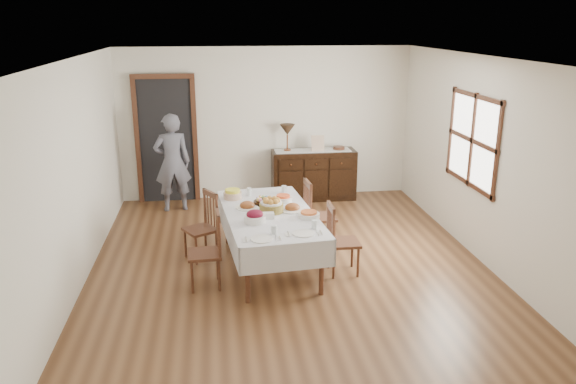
{
  "coord_description": "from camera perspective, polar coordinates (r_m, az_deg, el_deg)",
  "views": [
    {
      "loc": [
        -0.88,
        -6.57,
        3.02
      ],
      "look_at": [
        0.0,
        0.1,
        0.95
      ],
      "focal_mm": 35.0,
      "sensor_mm": 36.0,
      "label": 1
    }
  ],
  "objects": [
    {
      "name": "chair_right_far",
      "position": [
        7.69,
        2.93,
        -2.2
      ],
      "size": [
        0.42,
        0.42,
        0.95
      ],
      "rotation": [
        0.0,
        0.0,
        1.64
      ],
      "color": "#4D2A1A",
      "rests_on": "ground"
    },
    {
      "name": "ground",
      "position": [
        7.29,
        0.1,
        -7.39
      ],
      "size": [
        6.0,
        6.0,
        0.0
      ],
      "primitive_type": "plane",
      "color": "brown"
    },
    {
      "name": "sideboard",
      "position": [
        9.79,
        2.61,
        1.77
      ],
      "size": [
        1.44,
        0.53,
        0.86
      ],
      "color": "black",
      "rests_on": "ground"
    },
    {
      "name": "chair_right_near",
      "position": [
        6.92,
        5.31,
        -4.74
      ],
      "size": [
        0.37,
        0.37,
        0.9
      ],
      "rotation": [
        0.0,
        0.0,
        1.57
      ],
      "color": "#4D2A1A",
      "rests_on": "ground"
    },
    {
      "name": "person",
      "position": [
        9.28,
        -11.68,
        3.27
      ],
      "size": [
        0.58,
        0.42,
        1.71
      ],
      "primitive_type": "imported",
      "rotation": [
        0.0,
        0.0,
        3.3
      ],
      "color": "slate",
      "rests_on": "ground"
    },
    {
      "name": "deco_bowl",
      "position": [
        9.76,
        5.18,
        4.46
      ],
      "size": [
        0.2,
        0.2,
        0.06
      ],
      "color": "#4D2A1A",
      "rests_on": "sideboard"
    },
    {
      "name": "pineapple_bowl",
      "position": [
        7.53,
        -5.65,
        -0.23
      ],
      "size": [
        0.24,
        0.24,
        0.13
      ],
      "color": "#D4AB90",
      "rests_on": "dining_table"
    },
    {
      "name": "egg_basket",
      "position": [
        7.27,
        -2.57,
        -0.96
      ],
      "size": [
        0.24,
        0.24,
        0.1
      ],
      "color": "black",
      "rests_on": "dining_table"
    },
    {
      "name": "bread_basket",
      "position": [
        6.97,
        -1.7,
        -1.4
      ],
      "size": [
        0.3,
        0.3,
        0.19
      ],
      "color": "olive",
      "rests_on": "dining_table"
    },
    {
      "name": "glass_far_a",
      "position": [
        7.63,
        -3.98,
        0.02
      ],
      "size": [
        0.06,
        0.06,
        0.11
      ],
      "color": "silver",
      "rests_on": "dining_table"
    },
    {
      "name": "chair_left_far",
      "position": [
        7.42,
        -8.6,
        -3.35
      ],
      "size": [
        0.51,
        0.51,
        0.89
      ],
      "rotation": [
        0.0,
        0.0,
        -1.06
      ],
      "color": "#4D2A1A",
      "rests_on": "ground"
    },
    {
      "name": "picture_frame",
      "position": [
        9.58,
        3.05,
        4.94
      ],
      "size": [
        0.22,
        0.08,
        0.28
      ],
      "color": "tan",
      "rests_on": "sideboard"
    },
    {
      "name": "glass_far_b",
      "position": [
        7.72,
        -0.41,
        0.25
      ],
      "size": [
        0.07,
        0.07,
        0.11
      ],
      "color": "silver",
      "rests_on": "dining_table"
    },
    {
      "name": "dining_table",
      "position": [
        7.02,
        -1.91,
        -2.75
      ],
      "size": [
        1.27,
        2.21,
        0.73
      ],
      "rotation": [
        0.0,
        0.0,
        0.09
      ],
      "color": "silver",
      "rests_on": "ground"
    },
    {
      "name": "table_lamp",
      "position": [
        9.57,
        -0.07,
        6.27
      ],
      "size": [
        0.26,
        0.26,
        0.46
      ],
      "color": "brown",
      "rests_on": "sideboard"
    },
    {
      "name": "beet_bowl",
      "position": [
        6.63,
        -3.38,
        -2.56
      ],
      "size": [
        0.26,
        0.26,
        0.15
      ],
      "color": "white",
      "rests_on": "dining_table"
    },
    {
      "name": "butter_dish",
      "position": [
        6.77,
        -2.02,
        -2.4
      ],
      "size": [
        0.15,
        0.1,
        0.07
      ],
      "color": "white",
      "rests_on": "dining_table"
    },
    {
      "name": "room_shell",
      "position": [
        7.16,
        -1.5,
        6.0
      ],
      "size": [
        5.02,
        6.02,
        2.65
      ],
      "color": "silver",
      "rests_on": "ground"
    },
    {
      "name": "setting_right",
      "position": [
        6.34,
        1.92,
        -3.91
      ],
      "size": [
        0.43,
        0.31,
        0.1
      ],
      "color": "white",
      "rests_on": "dining_table"
    },
    {
      "name": "setting_left",
      "position": [
        6.19,
        -2.31,
        -4.47
      ],
      "size": [
        0.43,
        0.31,
        0.1
      ],
      "color": "white",
      "rests_on": "dining_table"
    },
    {
      "name": "ham_platter_a",
      "position": [
        7.14,
        -4.17,
        -1.42
      ],
      "size": [
        0.29,
        0.29,
        0.11
      ],
      "color": "white",
      "rests_on": "dining_table"
    },
    {
      "name": "chair_left_near",
      "position": [
        6.62,
        -8.08,
        -5.79
      ],
      "size": [
        0.4,
        0.4,
        0.92
      ],
      "rotation": [
        0.0,
        0.0,
        -1.52
      ],
      "color": "#4D2A1A",
      "rests_on": "ground"
    },
    {
      "name": "runner",
      "position": [
        9.68,
        2.51,
        4.25
      ],
      "size": [
        1.3,
        0.35,
        0.01
      ],
      "color": "silver",
      "rests_on": "sideboard"
    },
    {
      "name": "carrot_bowl",
      "position": [
        7.37,
        -0.49,
        -0.68
      ],
      "size": [
        0.24,
        0.24,
        0.09
      ],
      "color": "white",
      "rests_on": "dining_table"
    },
    {
      "name": "casserole_dish",
      "position": [
        6.8,
        2.13,
        -2.31
      ],
      "size": [
        0.27,
        0.27,
        0.08
      ],
      "color": "white",
      "rests_on": "dining_table"
    },
    {
      "name": "ham_platter_b",
      "position": [
        7.05,
        0.45,
        -1.65
      ],
      "size": [
        0.33,
        0.33,
        0.11
      ],
      "color": "white",
      "rests_on": "dining_table"
    }
  ]
}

